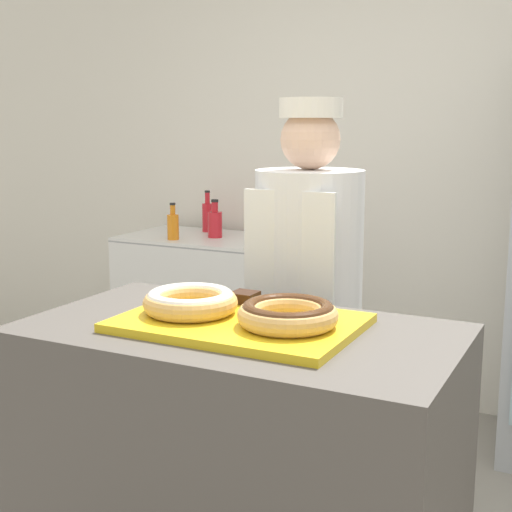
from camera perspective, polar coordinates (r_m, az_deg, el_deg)
name	(u,v)px	position (r m, az deg, el deg)	size (l,w,h in m)	color
wall_back	(429,157)	(3.88, 13.71, 7.70)	(8.00, 0.06, 2.70)	silver
display_counter	(240,493)	(2.13, -1.27, -18.40)	(1.18, 0.66, 0.98)	#4C4742
serving_tray	(239,323)	(1.94, -1.33, -5.36)	(0.64, 0.44, 0.02)	yellow
donut_light_glaze	(190,301)	(1.99, -5.27, -3.58)	(0.26, 0.26, 0.06)	tan
donut_chocolate_glaze	(288,313)	(1.86, 2.56, -4.59)	(0.26, 0.26, 0.06)	tan
brownie_back_left	(245,297)	(2.11, -0.92, -3.31)	(0.07, 0.07, 0.03)	black
brownie_back_right	(287,302)	(2.05, 2.54, -3.73)	(0.07, 0.07, 0.03)	black
baker_person	(307,314)	(2.61, 4.13, -4.62)	(0.39, 0.39, 1.61)	#4C4C51
chest_freezer	(215,314)	(4.09, -3.30, -4.65)	(1.04, 0.57, 0.90)	silver
bottle_red	(287,221)	(3.92, 2.46, 2.82)	(0.06, 0.06, 0.26)	red
bottle_red_b	(215,223)	(3.97, -3.30, 2.66)	(0.08, 0.08, 0.21)	red
bottle_red_b_b	(208,216)	(4.19, -3.89, 3.23)	(0.06, 0.06, 0.24)	red
bottle_orange	(173,225)	(3.92, -6.66, 2.44)	(0.06, 0.06, 0.20)	orange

